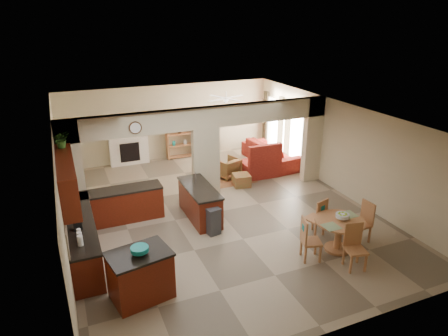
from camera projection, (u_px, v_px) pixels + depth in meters
name	position (u px, v px, depth m)	size (l,w,h in m)	color
floor	(219.00, 212.00, 11.29)	(10.00, 10.00, 0.00)	#86755D
ceiling	(218.00, 115.00, 10.27)	(10.00, 10.00, 0.00)	white
wall_back	(169.00, 122.00, 15.08)	(8.00, 8.00, 0.00)	#BBAE89
wall_front	(334.00, 266.00, 6.49)	(8.00, 8.00, 0.00)	#BBAE89
wall_left	(61.00, 189.00, 9.33)	(10.00, 10.00, 0.00)	#BBAE89
wall_right	(339.00, 147.00, 12.23)	(10.00, 10.00, 0.00)	#BBAE89
partition_left_pier	(72.00, 173.00, 10.30)	(0.60, 0.25, 2.80)	#BBAE89
partition_center_pier	(206.00, 164.00, 11.75)	(0.80, 0.25, 2.20)	#BBAE89
partition_right_pier	(312.00, 140.00, 12.98)	(0.60, 0.25, 2.80)	#BBAE89
partition_header	(205.00, 117.00, 11.24)	(8.00, 0.25, 0.60)	#BBAE89
kitchen_counter	(99.00, 223.00, 9.73)	(2.52, 3.29, 1.48)	#411607
upper_cabinets	(67.00, 180.00, 8.52)	(0.35, 2.40, 0.90)	#411607
peninsula	(200.00, 202.00, 10.81)	(0.70, 1.85, 0.91)	#411607
wall_clock	(135.00, 128.00, 10.41)	(0.34, 0.34, 0.03)	#4A2E18
rug	(228.00, 179.00, 13.52)	(1.60, 1.30, 0.01)	brown
fireplace	(129.00, 148.00, 14.64)	(1.60, 0.35, 1.20)	white
shelving_unit	(180.00, 135.00, 15.23)	(1.00, 0.32, 1.80)	#965333
window_a	(297.00, 134.00, 14.27)	(0.02, 0.90, 1.90)	white
window_b	(274.00, 123.00, 15.73)	(0.02, 0.90, 1.90)	white
glazed_door	(285.00, 132.00, 15.05)	(0.02, 0.70, 2.10)	white
drape_a_left	(306.00, 139.00, 13.74)	(0.10, 0.28, 2.30)	#3A1817
drape_a_right	(287.00, 130.00, 14.77)	(0.10, 0.28, 2.30)	#3A1817
drape_b_left	(281.00, 127.00, 15.20)	(0.10, 0.28, 2.30)	#3A1817
drape_b_right	(266.00, 120.00, 16.23)	(0.10, 0.28, 2.30)	#3A1817
ceiling_fan	(226.00, 98.00, 13.48)	(1.00, 1.00, 0.10)	white
kitchen_island	(141.00, 275.00, 7.72)	(1.30, 1.03, 1.01)	#411607
teal_bowl	(140.00, 251.00, 7.47)	(0.34, 0.34, 0.16)	#127E7D
trash_can	(213.00, 222.00, 10.04)	(0.31, 0.26, 0.66)	#2E2E31
dining_table	(339.00, 231.00, 9.28)	(1.15, 1.15, 0.79)	#965333
fruit_bowl	(342.00, 216.00, 9.20)	(0.31, 0.31, 0.17)	#7CA924
sofa	(271.00, 153.00, 14.85)	(1.04, 2.67, 0.78)	maroon
chaise	(259.00, 168.00, 13.81)	(1.19, 0.98, 0.48)	maroon
armchair	(228.00, 167.00, 13.60)	(0.71, 0.73, 0.67)	maroon
ottoman	(241.00, 180.00, 12.93)	(0.53, 0.53, 0.38)	maroon
plant	(61.00, 139.00, 9.06)	(0.36, 0.31, 0.40)	#1F4813
chair_north	(318.00, 216.00, 9.86)	(0.53, 0.53, 1.02)	#965333
chair_east	(364.00, 220.00, 9.68)	(0.44, 0.44, 1.02)	#965333
chair_south	(354.00, 244.00, 8.67)	(0.50, 0.50, 1.02)	#965333
chair_west	(308.00, 238.00, 8.91)	(0.53, 0.53, 1.02)	#965333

